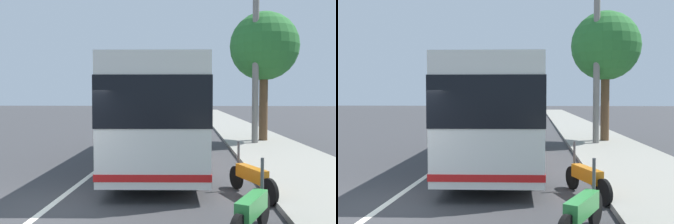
{
  "view_description": "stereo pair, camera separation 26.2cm",
  "coord_description": "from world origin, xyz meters",
  "views": [
    {
      "loc": [
        -7.09,
        -3.0,
        2.31
      ],
      "look_at": [
        4.63,
        -2.27,
        1.88
      ],
      "focal_mm": 37.86,
      "sensor_mm": 36.0,
      "label": 1
    },
    {
      "loc": [
        -7.07,
        -3.26,
        2.31
      ],
      "look_at": [
        4.63,
        -2.27,
        1.88
      ],
      "focal_mm": 37.86,
      "sensor_mm": 36.0,
      "label": 2
    }
  ],
  "objects": [
    {
      "name": "motorcycle_by_tree",
      "position": [
        -1.26,
        -4.03,
        0.46
      ],
      "size": [
        1.89,
        0.99,
        1.26
      ],
      "rotation": [
        0.0,
        0.0,
        -0.46
      ],
      "color": "black",
      "rests_on": "ground"
    },
    {
      "name": "utility_pole",
      "position": [
        10.64,
        -6.22,
        3.84
      ],
      "size": [
        0.31,
        0.31,
        7.67
      ],
      "primitive_type": "cylinder",
      "color": "slate",
      "rests_on": "ground"
    },
    {
      "name": "roadside_tree_mid_block",
      "position": [
        11.79,
        -6.86,
        5.02
      ],
      "size": [
        3.56,
        3.56,
        6.85
      ],
      "color": "brown",
      "rests_on": "ground"
    },
    {
      "name": "lane_divider_line",
      "position": [
        10.0,
        0.0,
        0.0
      ],
      "size": [
        110.0,
        0.16,
        0.01
      ],
      "primitive_type": "cube",
      "color": "silver",
      "rests_on": "ground"
    },
    {
      "name": "sidewalk_curb",
      "position": [
        10.0,
        -6.63,
        0.07
      ],
      "size": [
        110.0,
        3.6,
        0.14
      ],
      "primitive_type": "cube",
      "color": "gray",
      "rests_on": "ground"
    },
    {
      "name": "coach_bus",
      "position": [
        5.61,
        -1.93,
        1.9
      ],
      "size": [
        10.56,
        3.11,
        3.36
      ],
      "rotation": [
        0.0,
        0.0,
        0.05
      ],
      "color": "silver",
      "rests_on": "ground"
    },
    {
      "name": "car_far_distant",
      "position": [
        38.93,
        2.39,
        0.73
      ],
      "size": [
        4.2,
        1.9,
        1.51
      ],
      "rotation": [
        0.0,
        0.0,
        3.18
      ],
      "color": "navy",
      "rests_on": "ground"
    },
    {
      "name": "motorcycle_angled",
      "position": [
        1.34,
        -4.45,
        0.45
      ],
      "size": [
        1.95,
        0.82,
        1.24
      ],
      "rotation": [
        0.0,
        0.0,
        0.37
      ],
      "color": "black",
      "rests_on": "ground"
    },
    {
      "name": "car_oncoming",
      "position": [
        31.73,
        -1.51,
        0.67
      ],
      "size": [
        4.35,
        2.2,
        1.42
      ],
      "rotation": [
        0.0,
        0.0,
        0.08
      ],
      "color": "red",
      "rests_on": "ground"
    },
    {
      "name": "ground_plane",
      "position": [
        0.0,
        0.0,
        0.0
      ],
      "size": [
        220.0,
        220.0,
        0.0
      ],
      "primitive_type": "plane",
      "color": "#38383A"
    }
  ]
}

